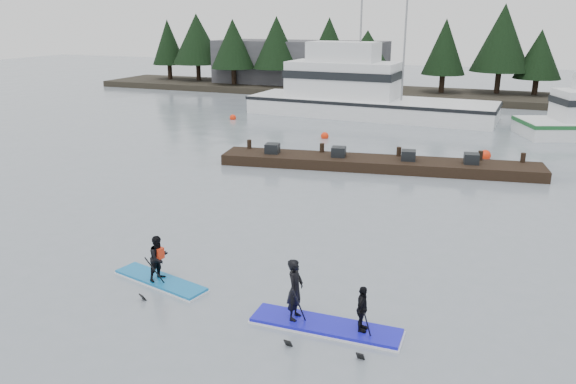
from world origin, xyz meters
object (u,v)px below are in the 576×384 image
at_px(paddleboard_duo, 323,309).
at_px(fishing_boat_large, 362,105).
at_px(floating_dock, 378,164).
at_px(paddleboard_solo, 159,266).

bearing_deg(paddleboard_duo, fishing_boat_large, 101.51).
relative_size(fishing_boat_large, floating_dock, 1.19).
bearing_deg(paddleboard_duo, paddleboard_solo, 171.92).
xyz_separation_m(floating_dock, paddleboard_solo, (-2.86, -14.94, 0.25)).
relative_size(fishing_boat_large, paddleboard_solo, 5.95).
relative_size(paddleboard_solo, paddleboard_duo, 0.85).
xyz_separation_m(fishing_boat_large, paddleboard_solo, (1.99, -30.26, -0.29)).
distance_m(floating_dock, paddleboard_duo, 15.70).
distance_m(fishing_boat_large, paddleboard_duo, 31.67).
bearing_deg(fishing_boat_large, paddleboard_duo, -74.68).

